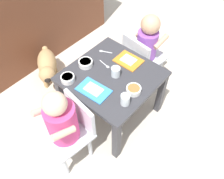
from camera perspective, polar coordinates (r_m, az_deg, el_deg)
The scene contains 15 objects.
ground_plane at distance 1.94m, azimuth 0.00°, elevation -5.30°, with size 7.00×7.00×0.00m, color beige.
kitchen_cabinet_back at distance 2.22m, azimuth -21.20°, elevation 16.89°, with size 1.70×0.33×0.99m, color brown.
dining_table at distance 1.66m, azimuth 0.00°, elevation 1.75°, with size 0.57×0.58×0.43m.
seated_child_left at distance 1.44m, azimuth -11.49°, elevation -7.43°, with size 0.31×0.31×0.66m.
seated_child_right at distance 1.91m, azimuth 8.13°, elevation 10.72°, with size 0.31×0.31×0.64m.
dog at distance 2.07m, azimuth -15.10°, elevation 5.44°, with size 0.32×0.38×0.31m.
food_tray_left at distance 1.52m, azimuth -4.49°, elevation -0.03°, with size 0.15×0.22×0.02m.
food_tray_right at distance 1.70m, azimuth 3.83°, elevation 6.94°, with size 0.14×0.18×0.02m.
water_cup_left at distance 1.43m, azimuth 3.14°, elevation -2.52°, with size 0.06×0.06×0.07m.
water_cup_right at distance 1.58m, azimuth 0.89°, elevation 4.13°, with size 0.06×0.06×0.07m.
veggie_bowl_far at distance 1.67m, azimuth -6.28°, elevation 6.26°, with size 0.10×0.10×0.04m.
veggie_bowl_near at distance 1.50m, azimuth 5.15°, elevation -0.04°, with size 0.09×0.09×0.04m.
cereal_bowl_right_side at distance 1.58m, azimuth -10.46°, elevation 2.63°, with size 0.09×0.09×0.04m.
spoon_by_left_tray at distance 1.77m, azimuth -1.84°, elevation 8.97°, with size 0.05×0.10×0.01m.
spoon_by_right_tray at distance 1.67m, azimuth -1.59°, elevation 5.87°, with size 0.03×0.10×0.01m.
Camera 1 is at (-0.83, -0.72, 1.60)m, focal length 38.55 mm.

